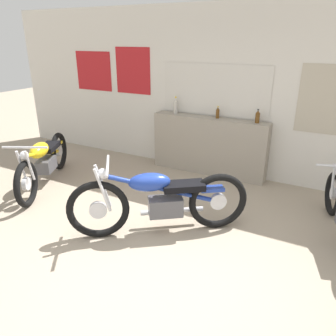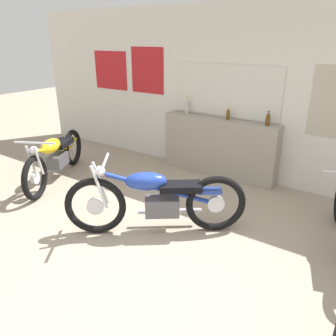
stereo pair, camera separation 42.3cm
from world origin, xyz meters
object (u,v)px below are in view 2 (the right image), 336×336
object	(u,v)px
motorcycle_yellow	(56,156)
bottle_center	(268,119)
bottle_leftmost	(187,106)
motorcycle_blue	(156,199)
bottle_left_center	(228,114)

from	to	relation	value
motorcycle_yellow	bottle_center	bearing A→B (deg)	30.54
bottle_leftmost	bottle_center	size ratio (longest dim) A/B	1.35
motorcycle_blue	bottle_center	bearing A→B (deg)	74.07
bottle_leftmost	motorcycle_yellow	world-z (taller)	bottle_leftmost
motorcycle_yellow	bottle_leftmost	bearing A→B (deg)	49.53
motorcycle_yellow	motorcycle_blue	size ratio (longest dim) A/B	1.05
bottle_leftmost	bottle_center	world-z (taller)	bottle_leftmost
bottle_leftmost	bottle_left_center	world-z (taller)	bottle_leftmost
bottle_left_center	motorcycle_yellow	bearing A→B (deg)	-142.45
bottle_left_center	bottle_center	size ratio (longest dim) A/B	0.92
bottle_center	motorcycle_yellow	size ratio (longest dim) A/B	0.12
bottle_leftmost	motorcycle_blue	world-z (taller)	bottle_leftmost
bottle_leftmost	motorcycle_yellow	bearing A→B (deg)	-130.47
motorcycle_yellow	bottle_left_center	bearing A→B (deg)	37.55
bottle_center	motorcycle_yellow	bearing A→B (deg)	-149.46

